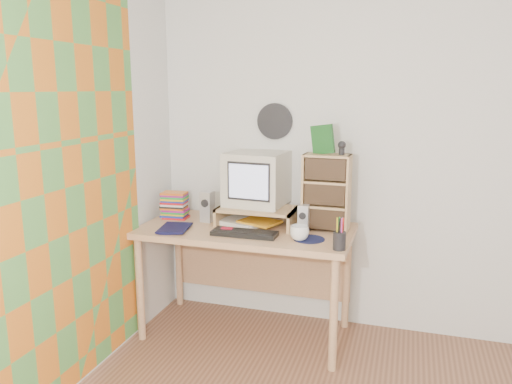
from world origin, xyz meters
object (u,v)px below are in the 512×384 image
Objects in this scene: mug at (299,233)px; crt_monitor at (255,179)px; dvd_stack at (175,201)px; cd_rack at (326,193)px; diary at (161,226)px; desk at (249,245)px; keyboard at (244,233)px.

crt_monitor is at bearing 140.62° from mug.
dvd_stack is at bearing 164.93° from mug.
cd_rack is 2.21× the size of diary.
dvd_stack is (-0.56, 0.03, 0.25)m from desk.
crt_monitor reaches higher than desk.
mug is (0.40, -0.22, 0.18)m from desk.
cd_rack is (0.49, -0.04, -0.05)m from crt_monitor.
dvd_stack reaches higher than desk.
keyboard is 1.72× the size of dvd_stack.
keyboard is at bearing -7.03° from diary.
keyboard is 1.84× the size of diary.
crt_monitor is at bearing 22.62° from diary.
crt_monitor is at bearing 177.42° from cd_rack.
dvd_stack is 2.09× the size of mug.
keyboard is 3.58× the size of mug.
cd_rack is at bearing 6.64° from diary.
desk is at bearing 16.45° from diary.
desk is 6.23× the size of diary.
cd_rack is at bearing -4.90° from dvd_stack.
cd_rack is 0.36m from mug.
crt_monitor is 0.55m from mug.
keyboard is at bearing -29.18° from dvd_stack.
keyboard is (0.05, -0.23, 0.15)m from desk.
desk is 0.28m from keyboard.
desk is at bearing -9.29° from dvd_stack.
keyboard is 0.35m from mug.
desk is 0.64m from cd_rack.
cd_rack is at bearing 30.87° from keyboard.
mug is (0.35, 0.00, 0.03)m from keyboard.
dvd_stack is 0.31m from diary.
crt_monitor is 3.29× the size of mug.
crt_monitor is 1.58× the size of dvd_stack.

